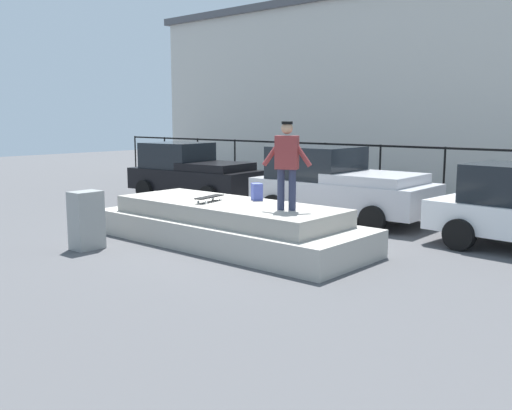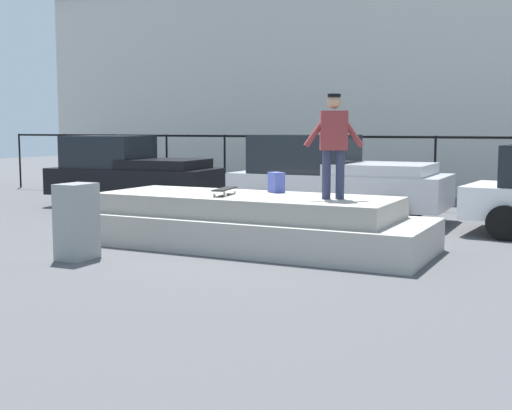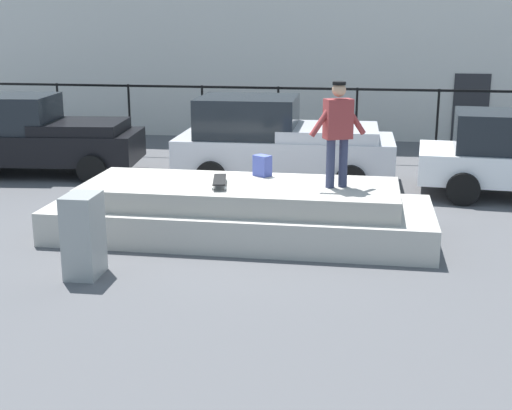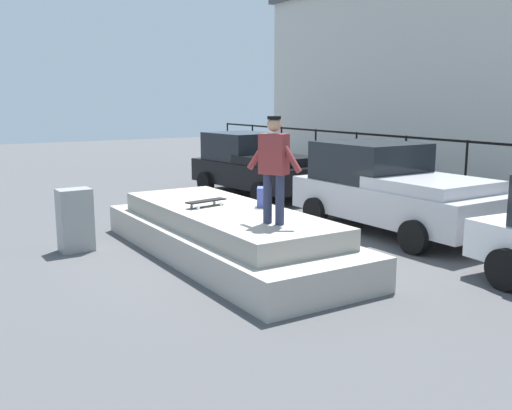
% 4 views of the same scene
% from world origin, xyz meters
% --- Properties ---
extents(ground_plane, '(60.00, 60.00, 0.00)m').
position_xyz_m(ground_plane, '(0.00, 0.00, 0.00)').
color(ground_plane, '#4C4C4F').
extents(concrete_ledge, '(6.25, 2.25, 0.89)m').
position_xyz_m(concrete_ledge, '(0.28, -0.44, 0.40)').
color(concrete_ledge, '#ADA89E').
rests_on(concrete_ledge, ground_plane).
extents(skateboarder, '(0.90, 0.51, 1.67)m').
position_xyz_m(skateboarder, '(1.84, -0.43, 1.85)').
color(skateboarder, '#2D334C').
rests_on(skateboarder, concrete_ledge).
extents(skateboard, '(0.34, 0.82, 0.12)m').
position_xyz_m(skateboard, '(-0.02, -0.67, 0.99)').
color(skateboard, black).
rests_on(skateboard, concrete_ledge).
extents(backpack, '(0.34, 0.32, 0.36)m').
position_xyz_m(backpack, '(0.54, 0.19, 1.07)').
color(backpack, '#3F4C99').
rests_on(backpack, concrete_ledge).
extents(car_black_pickup_near, '(4.49, 2.42, 1.82)m').
position_xyz_m(car_black_pickup_near, '(-5.20, 3.54, 0.91)').
color(car_black_pickup_near, black).
rests_on(car_black_pickup_near, ground_plane).
extents(car_silver_pickup_mid, '(4.71, 2.31, 1.88)m').
position_xyz_m(car_silver_pickup_mid, '(0.37, 3.55, 0.93)').
color(car_silver_pickup_mid, '#B7B7BC').
rests_on(car_silver_pickup_mid, ground_plane).
extents(utility_box, '(0.45, 0.61, 1.18)m').
position_xyz_m(utility_box, '(-1.54, -2.65, 0.59)').
color(utility_box, gray).
rests_on(utility_box, ground_plane).
extents(fence_row, '(24.06, 0.06, 1.83)m').
position_xyz_m(fence_row, '(0.00, 6.44, 1.27)').
color(fence_row, black).
rests_on(fence_row, ground_plane).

